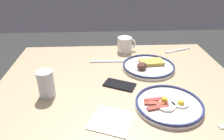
# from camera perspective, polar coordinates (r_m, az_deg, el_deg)

# --- Properties ---
(dining_table) EXTENTS (1.15, 0.87, 0.73)m
(dining_table) POSITION_cam_1_polar(r_m,az_deg,el_deg) (1.11, 1.65, -5.42)
(dining_table) COLOR tan
(dining_table) RESTS_ON ground_plane
(plate_near_main) EXTENTS (0.28, 0.28, 0.05)m
(plate_near_main) POSITION_cam_1_polar(r_m,az_deg,el_deg) (1.17, 9.56, 1.05)
(plate_near_main) COLOR silver
(plate_near_main) RESTS_ON dining_table
(plate_center_pancakes) EXTENTS (0.27, 0.27, 0.04)m
(plate_center_pancakes) POSITION_cam_1_polar(r_m,az_deg,el_deg) (0.90, 14.84, -8.79)
(plate_center_pancakes) COLOR white
(plate_center_pancakes) RESTS_ON dining_table
(coffee_mug) EXTENTS (0.12, 0.09, 0.09)m
(coffee_mug) POSITION_cam_1_polar(r_m,az_deg,el_deg) (1.35, 3.47, 6.80)
(coffee_mug) COLOR white
(coffee_mug) RESTS_ON dining_table
(drinking_glass) EXTENTS (0.07, 0.07, 0.12)m
(drinking_glass) POSITION_cam_1_polar(r_m,az_deg,el_deg) (0.95, -17.03, -3.88)
(drinking_glass) COLOR silver
(drinking_glass) RESTS_ON dining_table
(cell_phone) EXTENTS (0.16, 0.13, 0.01)m
(cell_phone) POSITION_cam_1_polar(r_m,az_deg,el_deg) (1.01, 2.05, -3.93)
(cell_phone) COLOR black
(cell_phone) RESTS_ON dining_table
(paper_napkin) EXTENTS (0.19, 0.19, 0.00)m
(paper_napkin) POSITION_cam_1_polar(r_m,az_deg,el_deg) (0.81, -0.14, -13.28)
(paper_napkin) COLOR white
(paper_napkin) RESTS_ON dining_table
(fork_near) EXTENTS (0.20, 0.02, 0.01)m
(fork_near) POSITION_cam_1_polar(r_m,az_deg,el_deg) (1.23, -1.35, 2.28)
(fork_near) COLOR silver
(fork_near) RESTS_ON dining_table
(fork_far) EXTENTS (0.18, 0.09, 0.01)m
(fork_far) POSITION_cam_1_polar(r_m,az_deg,el_deg) (1.44, 16.97, 5.01)
(fork_far) COLOR silver
(fork_far) RESTS_ON dining_table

